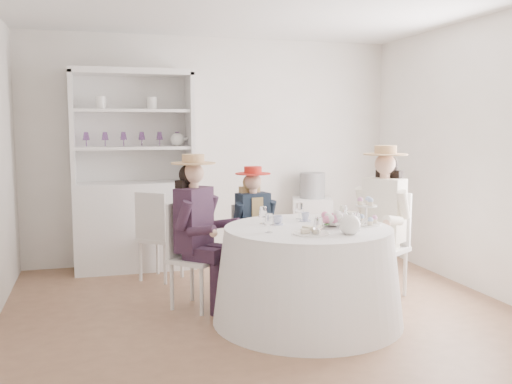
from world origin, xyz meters
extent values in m
plane|color=brown|center=(0.00, 0.00, 0.00)|extent=(4.50, 4.50, 0.00)
plane|color=white|center=(0.00, 0.00, 2.70)|extent=(4.50, 4.50, 0.00)
plane|color=silver|center=(0.00, 2.00, 1.35)|extent=(4.50, 0.00, 4.50)
plane|color=silver|center=(0.00, -2.00, 1.35)|extent=(4.50, 0.00, 4.50)
plane|color=silver|center=(2.25, 0.00, 1.35)|extent=(0.00, 4.50, 4.50)
cone|color=white|center=(0.30, -0.45, 0.39)|extent=(1.60, 1.60, 0.79)
cylinder|color=white|center=(0.30, -0.45, 0.80)|extent=(1.40, 1.40, 0.02)
cube|color=silver|center=(-0.98, 1.75, 0.50)|extent=(1.35, 0.52, 1.01)
cube|color=silver|center=(-0.98, 1.97, 1.62)|extent=(1.34, 0.06, 1.23)
cube|color=silver|center=(-0.98, 1.75, 2.24)|extent=(1.35, 0.52, 0.07)
cube|color=silver|center=(-1.63, 1.75, 1.62)|extent=(0.05, 0.50, 1.23)
cube|color=silver|center=(-0.33, 1.75, 1.62)|extent=(0.05, 0.50, 1.23)
cube|color=silver|center=(-0.98, 1.75, 1.40)|extent=(1.26, 0.46, 0.03)
cube|color=silver|center=(-0.98, 1.75, 1.81)|extent=(1.26, 0.46, 0.03)
sphere|color=white|center=(-0.48, 1.75, 1.49)|extent=(0.16, 0.16, 0.16)
cube|color=silver|center=(1.20, 1.75, 0.38)|extent=(0.61, 0.61, 0.75)
cylinder|color=black|center=(1.20, 1.75, 0.91)|extent=(0.39, 0.39, 0.32)
cube|color=silver|center=(-0.55, 0.14, 0.45)|extent=(0.56, 0.56, 0.04)
cylinder|color=silver|center=(-0.54, -0.08, 0.22)|extent=(0.04, 0.04, 0.44)
cylinder|color=silver|center=(-0.32, 0.15, 0.22)|extent=(0.04, 0.04, 0.44)
cylinder|color=silver|center=(-0.77, 0.14, 0.22)|extent=(0.04, 0.04, 0.44)
cylinder|color=silver|center=(-0.55, 0.37, 0.22)|extent=(0.04, 0.04, 0.44)
cube|color=silver|center=(-0.68, 0.27, 0.71)|extent=(0.28, 0.29, 0.50)
cube|color=black|center=(-0.56, 0.16, 0.81)|extent=(0.39, 0.39, 0.58)
cube|color=black|center=(-0.52, 0.00, 0.53)|extent=(0.33, 0.33, 0.12)
cylinder|color=black|center=(-0.42, -0.10, 0.23)|extent=(0.10, 0.10, 0.46)
cylinder|color=black|center=(-0.68, -0.02, 0.88)|extent=(0.19, 0.18, 0.27)
cube|color=black|center=(-0.40, 0.13, 0.53)|extent=(0.33, 0.33, 0.12)
cylinder|color=black|center=(-0.30, 0.03, 0.23)|extent=(0.10, 0.10, 0.46)
cylinder|color=black|center=(-0.39, 0.28, 0.88)|extent=(0.19, 0.18, 0.27)
cylinder|color=#D8A889|center=(-0.56, 0.16, 1.12)|extent=(0.09, 0.09, 0.08)
sphere|color=#D8A889|center=(-0.56, 0.16, 1.23)|extent=(0.19, 0.19, 0.19)
sphere|color=black|center=(-0.59, 0.19, 1.21)|extent=(0.19, 0.19, 0.19)
cube|color=black|center=(-0.62, 0.21, 0.98)|extent=(0.22, 0.23, 0.38)
cylinder|color=tan|center=(-0.56, 0.16, 1.32)|extent=(0.40, 0.40, 0.01)
cylinder|color=tan|center=(-0.56, 0.16, 1.36)|extent=(0.20, 0.20, 0.08)
cube|color=silver|center=(0.11, 0.57, 0.40)|extent=(0.43, 0.43, 0.04)
cylinder|color=silver|center=(0.01, 0.40, 0.19)|extent=(0.03, 0.03, 0.39)
cylinder|color=silver|center=(0.28, 0.46, 0.19)|extent=(0.03, 0.03, 0.39)
cylinder|color=silver|center=(-0.06, 0.67, 0.19)|extent=(0.03, 0.03, 0.39)
cylinder|color=silver|center=(0.22, 0.74, 0.19)|extent=(0.03, 0.03, 0.39)
cube|color=silver|center=(0.07, 0.72, 0.64)|extent=(0.33, 0.10, 0.44)
cube|color=#16202D|center=(0.11, 0.58, 0.72)|extent=(0.35, 0.25, 0.51)
cube|color=tan|center=(0.11, 0.58, 0.72)|extent=(0.17, 0.22, 0.44)
cube|color=#16202D|center=(0.06, 0.44, 0.47)|extent=(0.18, 0.32, 0.11)
cylinder|color=#16202D|center=(0.09, 0.32, 0.20)|extent=(0.09, 0.09, 0.41)
cylinder|color=#16202D|center=(-0.06, 0.51, 0.79)|extent=(0.11, 0.17, 0.24)
cube|color=#16202D|center=(0.21, 0.48, 0.47)|extent=(0.18, 0.32, 0.11)
cylinder|color=#16202D|center=(0.24, 0.36, 0.20)|extent=(0.09, 0.09, 0.41)
cylinder|color=#16202D|center=(0.29, 0.59, 0.79)|extent=(0.11, 0.17, 0.24)
cylinder|color=#D8A889|center=(0.11, 0.58, 1.00)|extent=(0.08, 0.08, 0.07)
sphere|color=#D8A889|center=(0.11, 0.58, 1.10)|extent=(0.17, 0.17, 0.17)
sphere|color=tan|center=(0.10, 0.62, 1.08)|extent=(0.17, 0.17, 0.17)
cube|color=tan|center=(0.09, 0.65, 0.88)|extent=(0.22, 0.12, 0.34)
cylinder|color=red|center=(0.11, 0.58, 1.18)|extent=(0.35, 0.35, 0.01)
cylinder|color=red|center=(0.11, 0.58, 1.21)|extent=(0.18, 0.18, 0.07)
cube|color=silver|center=(1.23, -0.01, 0.47)|extent=(0.57, 0.57, 0.04)
cylinder|color=silver|center=(1.00, 0.04, 0.23)|extent=(0.04, 0.04, 0.46)
cylinder|color=silver|center=(1.18, -0.24, 0.23)|extent=(0.04, 0.04, 0.46)
cylinder|color=silver|center=(1.28, 0.22, 0.23)|extent=(0.04, 0.04, 0.46)
cylinder|color=silver|center=(1.46, -0.06, 0.23)|extent=(0.04, 0.04, 0.46)
cube|color=silver|center=(1.39, 0.09, 0.75)|extent=(0.24, 0.35, 0.52)
cube|color=white|center=(1.25, 0.00, 0.85)|extent=(0.38, 0.43, 0.60)
cube|color=white|center=(1.07, 0.00, 0.55)|extent=(0.37, 0.31, 0.12)
cylinder|color=white|center=(0.95, -0.08, 0.24)|extent=(0.10, 0.10, 0.48)
cylinder|color=white|center=(1.09, 0.16, 0.92)|extent=(0.20, 0.18, 0.29)
cube|color=white|center=(1.18, -0.16, 0.55)|extent=(0.37, 0.31, 0.12)
cylinder|color=white|center=(1.05, -0.24, 0.24)|extent=(0.10, 0.10, 0.48)
cylinder|color=white|center=(1.33, -0.20, 0.92)|extent=(0.20, 0.18, 0.29)
cylinder|color=#D8A889|center=(1.25, 0.00, 1.17)|extent=(0.09, 0.09, 0.08)
sphere|color=#D8A889|center=(1.25, 0.00, 1.29)|extent=(0.20, 0.20, 0.20)
sphere|color=black|center=(1.29, 0.03, 1.27)|extent=(0.20, 0.20, 0.20)
cube|color=black|center=(1.32, 0.05, 1.03)|extent=(0.21, 0.25, 0.39)
cylinder|color=tan|center=(1.25, 0.00, 1.38)|extent=(0.42, 0.42, 0.01)
cylinder|color=tan|center=(1.25, 0.00, 1.42)|extent=(0.21, 0.21, 0.08)
cube|color=silver|center=(-0.75, 1.21, 0.44)|extent=(0.56, 0.56, 0.04)
cylinder|color=silver|center=(-0.52, 1.23, 0.22)|extent=(0.04, 0.04, 0.43)
cylinder|color=silver|center=(-0.76, 1.44, 0.22)|extent=(0.04, 0.04, 0.43)
cylinder|color=silver|center=(-0.73, 0.99, 0.22)|extent=(0.04, 0.04, 0.43)
cylinder|color=silver|center=(-0.97, 1.20, 0.22)|extent=(0.04, 0.04, 0.43)
cube|color=silver|center=(-0.86, 1.08, 0.71)|extent=(0.30, 0.27, 0.49)
imported|color=white|center=(0.09, -0.27, 0.84)|extent=(0.09, 0.09, 0.07)
imported|color=white|center=(0.38, -0.16, 0.84)|extent=(0.09, 0.09, 0.07)
imported|color=white|center=(0.55, -0.28, 0.84)|extent=(0.10, 0.10, 0.06)
imported|color=white|center=(0.52, -0.46, 0.83)|extent=(0.27, 0.27, 0.05)
sphere|color=pink|center=(0.53, -0.56, 0.89)|extent=(0.07, 0.07, 0.07)
sphere|color=white|center=(0.53, -0.52, 0.89)|extent=(0.07, 0.07, 0.07)
sphere|color=pink|center=(0.50, -0.50, 0.89)|extent=(0.07, 0.07, 0.07)
sphere|color=white|center=(0.47, -0.50, 0.89)|extent=(0.07, 0.07, 0.07)
sphere|color=pink|center=(0.44, -0.51, 0.89)|extent=(0.07, 0.07, 0.07)
sphere|color=white|center=(0.42, -0.54, 0.89)|extent=(0.07, 0.07, 0.07)
sphere|color=pink|center=(0.42, -0.57, 0.89)|extent=(0.07, 0.07, 0.07)
sphere|color=white|center=(0.44, -0.60, 0.89)|extent=(0.07, 0.07, 0.07)
sphere|color=pink|center=(0.47, -0.61, 0.89)|extent=(0.07, 0.07, 0.07)
sphere|color=white|center=(0.50, -0.61, 0.89)|extent=(0.07, 0.07, 0.07)
sphere|color=pink|center=(0.53, -0.59, 0.89)|extent=(0.07, 0.07, 0.07)
sphere|color=white|center=(0.50, -0.83, 0.88)|extent=(0.17, 0.17, 0.17)
cylinder|color=white|center=(0.60, -0.83, 0.89)|extent=(0.10, 0.03, 0.08)
cylinder|color=white|center=(0.50, -0.83, 0.97)|extent=(0.04, 0.04, 0.02)
cylinder|color=white|center=(0.20, -0.75, 0.81)|extent=(0.28, 0.28, 0.01)
cube|color=beige|center=(0.15, -0.77, 0.84)|extent=(0.06, 0.04, 0.03)
cube|color=beige|center=(0.20, -0.75, 0.85)|extent=(0.07, 0.06, 0.03)
cube|color=beige|center=(0.26, -0.73, 0.84)|extent=(0.08, 0.07, 0.03)
cube|color=beige|center=(0.18, -0.71, 0.85)|extent=(0.08, 0.08, 0.03)
cube|color=beige|center=(0.23, -0.79, 0.84)|extent=(0.07, 0.08, 0.03)
cylinder|color=white|center=(0.81, -0.48, 0.81)|extent=(0.25, 0.25, 0.01)
cylinder|color=white|center=(0.81, -0.48, 0.89)|extent=(0.02, 0.02, 0.16)
cylinder|color=white|center=(0.81, -0.48, 0.97)|extent=(0.19, 0.19, 0.01)
camera|label=1|loc=(-1.41, -4.85, 1.66)|focal=40.00mm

